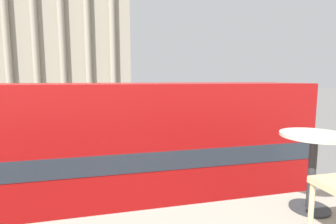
{
  "coord_description": "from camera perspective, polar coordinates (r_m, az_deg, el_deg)",
  "views": [
    {
      "loc": [
        -0.74,
        -2.31,
        4.4
      ],
      "look_at": [
        3.49,
        15.18,
        2.1
      ],
      "focal_mm": 28.0,
      "sensor_mm": 36.0,
      "label": 1
    }
  ],
  "objects": [
    {
      "name": "traffic_light_far",
      "position": [
        28.84,
        -4.2,
        3.44
      ],
      "size": [
        0.42,
        0.24,
        3.78
      ],
      "color": "black",
      "rests_on": "ground_plane"
    },
    {
      "name": "cafe_dining_table",
      "position": [
        2.79,
        29.06,
        -8.04
      ],
      "size": [
        0.6,
        0.6,
        0.73
      ],
      "color": "#2D2D30",
      "rests_on": "cafe_floor_slab"
    },
    {
      "name": "double_decker_bus",
      "position": [
        7.15,
        -11.68,
        -9.31
      ],
      "size": [
        10.26,
        2.68,
        4.28
      ],
      "rotation": [
        0.0,
        0.0,
        -0.0
      ],
      "color": "black",
      "rests_on": "ground_plane"
    },
    {
      "name": "pedestrian_yellow",
      "position": [
        27.7,
        5.89,
        0.23
      ],
      "size": [
        0.32,
        0.32,
        1.75
      ],
      "rotation": [
        0.0,
        0.0,
        2.27
      ],
      "color": "#282B33",
      "rests_on": "ground_plane"
    },
    {
      "name": "plaza_building_left",
      "position": [
        48.89,
        -24.92,
        13.6
      ],
      "size": [
        26.65,
        15.88,
        20.68
      ],
      "color": "#A39984",
      "rests_on": "ground_plane"
    },
    {
      "name": "traffic_light_near",
      "position": [
        14.8,
        7.61,
        0.55
      ],
      "size": [
        0.42,
        0.24,
        4.12
      ],
      "color": "black",
      "rests_on": "ground_plane"
    },
    {
      "name": "traffic_light_mid",
      "position": [
        21.89,
        3.66,
        1.75
      ],
      "size": [
        0.42,
        0.24,
        3.48
      ],
      "color": "black",
      "rests_on": "ground_plane"
    },
    {
      "name": "pedestrian_olive",
      "position": [
        35.19,
        4.24,
        1.72
      ],
      "size": [
        0.32,
        0.32,
        1.73
      ],
      "rotation": [
        0.0,
        0.0,
        5.4
      ],
      "color": "#282B33",
      "rests_on": "ground_plane"
    },
    {
      "name": "pedestrian_red",
      "position": [
        30.91,
        -2.71,
        0.83
      ],
      "size": [
        0.32,
        0.32,
        1.62
      ],
      "rotation": [
        0.0,
        0.0,
        4.47
      ],
      "color": "#282B33",
      "rests_on": "ground_plane"
    },
    {
      "name": "pedestrian_white",
      "position": [
        13.7,
        -2.26,
        -7.37
      ],
      "size": [
        0.32,
        0.32,
        1.63
      ],
      "rotation": [
        0.0,
        0.0,
        1.51
      ],
      "color": "#282B33",
      "rests_on": "ground_plane"
    }
  ]
}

